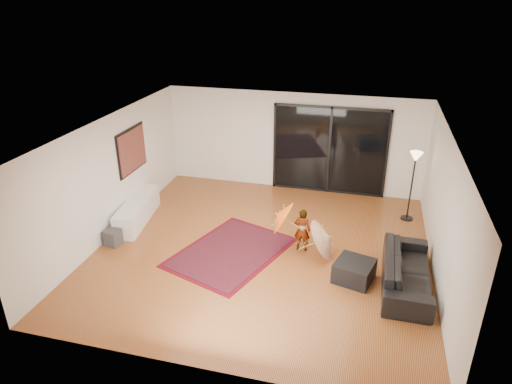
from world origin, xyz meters
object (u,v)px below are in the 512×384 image
(sofa, at_px, (407,271))
(ottoman, at_px, (354,271))
(child, at_px, (302,230))
(media_console, at_px, (137,211))

(sofa, height_order, ottoman, sofa)
(sofa, xyz_separation_m, child, (-2.13, 0.79, 0.16))
(ottoman, bearing_deg, child, 144.04)
(media_console, distance_m, child, 4.09)
(ottoman, bearing_deg, media_console, 167.41)
(ottoman, relative_size, child, 0.72)
(ottoman, xyz_separation_m, child, (-1.16, 0.85, 0.29))
(sofa, bearing_deg, media_console, 80.64)
(sofa, relative_size, child, 2.29)
(media_console, xyz_separation_m, child, (4.07, -0.32, 0.21))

